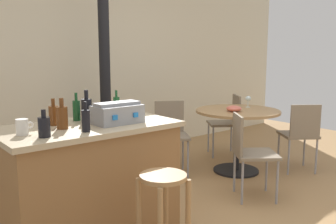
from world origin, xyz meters
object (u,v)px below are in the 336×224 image
(bottle_6, at_px, (44,126))
(cup_0, at_px, (93,113))
(wooden_stool, at_px, (163,203))
(toolbox, at_px, (117,113))
(bottle_2, at_px, (54,115))
(cup_1, at_px, (22,127))
(folding_chair_right, at_px, (300,132))
(wood_stove, at_px, (106,127))
(bottle_4, at_px, (86,120))
(bottle_3, at_px, (116,105))
(kitchen_island, at_px, (90,181))
(serving_bowl, at_px, (234,108))
(dining_table, at_px, (237,125))
(bottle_1, at_px, (87,110))
(wine_glass, at_px, (248,99))
(folding_chair_far, at_px, (171,131))
(folding_chair_left, at_px, (249,149))
(bottle_0, at_px, (62,117))
(folding_chair_near, at_px, (228,120))
(bottle_5, at_px, (77,110))

(bottle_6, relative_size, cup_0, 1.57)
(wooden_stool, bearing_deg, toolbox, 85.07)
(bottle_2, xyz_separation_m, cup_1, (-0.29, -0.18, -0.03))
(folding_chair_right, relative_size, wood_stove, 0.37)
(bottle_4, bearing_deg, bottle_3, 41.91)
(kitchen_island, height_order, bottle_2, bottle_2)
(bottle_2, height_order, serving_bowl, bottle_2)
(dining_table, bearing_deg, bottle_1, -173.25)
(wooden_stool, distance_m, folding_chair_right, 2.65)
(toolbox, height_order, bottle_1, bottle_1)
(wood_stove, xyz_separation_m, cup_0, (-0.82, -1.22, 0.42))
(bottle_6, bearing_deg, bottle_2, 58.97)
(cup_0, relative_size, wine_glass, 0.81)
(cup_1, bearing_deg, cup_0, 18.61)
(serving_bowl, bearing_deg, folding_chair_far, 134.92)
(folding_chair_far, height_order, wood_stove, wood_stove)
(bottle_2, relative_size, bottle_4, 0.97)
(folding_chair_far, distance_m, cup_0, 1.58)
(bottle_2, bearing_deg, folding_chair_left, -12.96)
(bottle_6, bearing_deg, wooden_stool, -43.20)
(kitchen_island, relative_size, bottle_4, 6.38)
(dining_table, relative_size, folding_chair_right, 1.19)
(folding_chair_right, xyz_separation_m, cup_1, (-3.24, 0.12, 0.47))
(bottle_0, bearing_deg, wood_stove, 50.50)
(serving_bowl, bearing_deg, folding_chair_left, -127.06)
(folding_chair_far, height_order, bottle_2, bottle_2)
(dining_table, bearing_deg, folding_chair_left, -131.96)
(folding_chair_right, bearing_deg, bottle_3, 169.39)
(folding_chair_near, distance_m, bottle_0, 3.06)
(wooden_stool, bearing_deg, folding_chair_near, 33.43)
(wine_glass, bearing_deg, folding_chair_far, 155.42)
(bottle_3, bearing_deg, bottle_6, -150.44)
(folding_chair_left, distance_m, bottle_1, 1.68)
(kitchen_island, relative_size, folding_chair_near, 1.56)
(folding_chair_left, height_order, serving_bowl, folding_chair_left)
(bottle_5, relative_size, cup_0, 1.94)
(kitchen_island, bearing_deg, cup_0, 50.62)
(bottle_0, bearing_deg, folding_chair_far, 26.33)
(wooden_stool, distance_m, toolbox, 0.82)
(folding_chair_left, distance_m, wine_glass, 1.14)
(dining_table, xyz_separation_m, bottle_1, (-2.12, -0.25, 0.42))
(bottle_4, relative_size, cup_0, 1.81)
(bottle_6, bearing_deg, dining_table, 11.91)
(bottle_0, distance_m, bottle_1, 0.28)
(cup_1, bearing_deg, wood_stove, 44.55)
(folding_chair_near, bearing_deg, bottle_1, -162.37)
(folding_chair_right, bearing_deg, bottle_4, -178.78)
(bottle_1, distance_m, bottle_5, 0.12)
(bottle_1, bearing_deg, folding_chair_right, -5.32)
(wooden_stool, bearing_deg, dining_table, 28.03)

